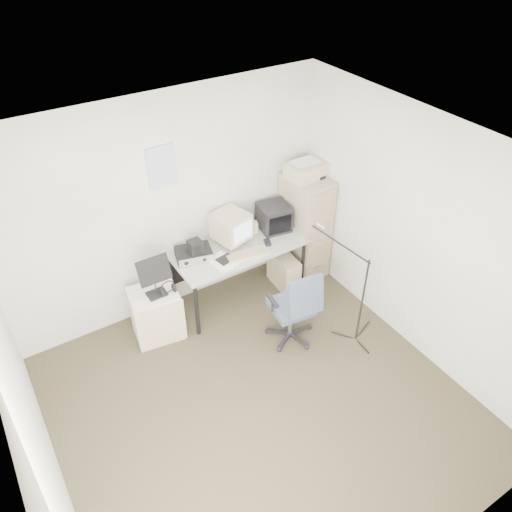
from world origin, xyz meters
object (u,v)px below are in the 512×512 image
filing_cabinet (304,226)px  office_chair (291,305)px  desk (239,272)px  side_cart (156,314)px

filing_cabinet → office_chair: 1.24m
desk → office_chair: size_ratio=1.62×
filing_cabinet → desk: bearing=-178.2°
filing_cabinet → desk: (-0.95, -0.03, -0.29)m
side_cart → filing_cabinet: bearing=11.3°
filing_cabinet → desk: size_ratio=0.87×
office_chair → side_cart: size_ratio=1.52×
filing_cabinet → office_chair: bearing=-132.6°
filing_cabinet → side_cart: filing_cabinet is taller
desk → side_cart: bearing=-176.1°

